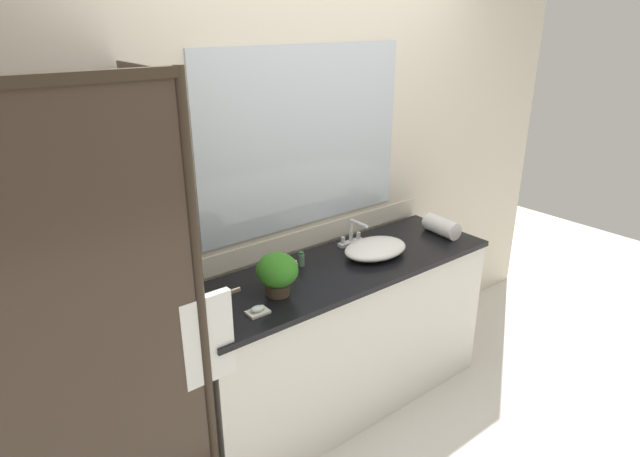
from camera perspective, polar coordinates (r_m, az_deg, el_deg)
ground_plane at (r=3.39m, az=2.09°, el=-17.78°), size 8.00×8.00×0.00m
wall_back_with_mirror at (r=3.01m, az=-1.85°, el=5.29°), size 4.40×0.06×2.60m
vanity_cabinet at (r=3.13m, az=2.08°, el=-11.30°), size 1.80×0.58×0.90m
shower_enclosure at (r=2.16m, az=-21.08°, el=-11.42°), size 1.20×0.59×2.00m
sink_basin at (r=3.02m, az=5.86°, el=-2.12°), size 0.39×0.28×0.08m
faucet at (r=3.15m, az=3.42°, el=-0.78°), size 0.17×0.16×0.16m
potted_plant at (r=2.57m, az=-4.53°, el=-4.61°), size 0.20×0.20×0.21m
soap_dish at (r=2.47m, az=-6.60°, el=-8.59°), size 0.10×0.07×0.04m
amenity_bottle_conditioner at (r=2.78m, az=-2.67°, el=-4.24°), size 0.03×0.03×0.08m
amenity_bottle_lotion at (r=2.88m, az=-1.97°, el=-3.27°), size 0.03×0.03×0.08m
amenity_bottle_body_wash at (r=2.59m, az=-12.70°, el=-6.86°), size 0.03×0.03×0.09m
rolled_towel_near_edge at (r=3.37m, az=12.68°, el=0.23°), size 0.13×0.24×0.11m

